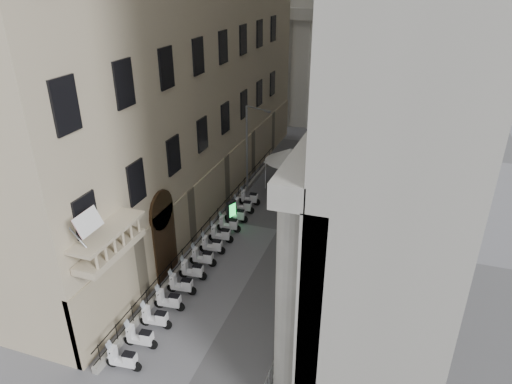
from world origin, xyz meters
TOP-DOWN VIEW (x-y plane):
  - iron_fence at (-4.30, 18.00)m, footprint 0.30×28.00m
  - blue_awning at (4.15, 26.00)m, footprint 1.60×3.00m
  - flag at (-4.00, 5.00)m, footprint 1.00×1.40m
  - scooter_0 at (-3.19, 4.74)m, footprint 1.45×0.69m
  - scooter_1 at (-3.19, 6.20)m, footprint 1.45×0.69m
  - scooter_2 at (-3.19, 7.66)m, footprint 1.45×0.69m
  - scooter_3 at (-3.19, 9.12)m, footprint 1.45×0.69m
  - scooter_4 at (-3.19, 10.58)m, footprint 1.45×0.69m
  - scooter_5 at (-3.19, 12.04)m, footprint 1.45×0.69m
  - scooter_6 at (-3.19, 13.50)m, footprint 1.45×0.69m
  - scooter_7 at (-3.19, 14.96)m, footprint 1.45×0.69m
  - scooter_8 at (-3.19, 16.42)m, footprint 1.45×0.69m
  - scooter_9 at (-3.19, 17.88)m, footprint 1.45×0.69m
  - scooter_10 at (-3.19, 19.34)m, footprint 1.45×0.69m
  - scooter_11 at (-3.19, 20.80)m, footprint 1.45×0.69m
  - scooter_12 at (-3.19, 22.26)m, footprint 1.45×0.69m
  - barrier_1 at (3.51, 7.01)m, footprint 0.60×2.40m
  - barrier_2 at (3.51, 9.51)m, footprint 0.60×2.40m
  - barrier_3 at (3.51, 12.01)m, footprint 0.60×2.40m
  - barrier_4 at (3.51, 14.51)m, footprint 0.60×2.40m
  - barrier_5 at (3.51, 17.01)m, footprint 0.60×2.40m
  - barrier_6 at (3.51, 19.51)m, footprint 0.60×2.40m
  - barrier_7 at (3.51, 22.01)m, footprint 0.60×2.40m
  - security_tent at (-1.43, 27.05)m, footprint 4.27×4.27m
  - street_lamp at (-3.96, 24.44)m, footprint 2.28×1.04m
  - info_kiosk at (-3.50, 19.15)m, footprint 0.53×0.85m
  - pedestrian_a at (0.22, 27.34)m, footprint 0.69×0.54m
  - pedestrian_b at (0.49, 27.48)m, footprint 0.98×0.78m
  - pedestrian_c at (0.23, 29.72)m, footprint 1.16×1.13m

SIDE VIEW (x-z plane):
  - iron_fence at x=-4.30m, z-range -0.70..0.70m
  - blue_awning at x=4.15m, z-range -1.50..1.50m
  - flag at x=-4.00m, z-range -4.10..4.10m
  - scooter_0 at x=-3.19m, z-range -0.75..0.75m
  - scooter_1 at x=-3.19m, z-range -0.75..0.75m
  - scooter_2 at x=-3.19m, z-range -0.75..0.75m
  - scooter_3 at x=-3.19m, z-range -0.75..0.75m
  - scooter_4 at x=-3.19m, z-range -0.75..0.75m
  - scooter_5 at x=-3.19m, z-range -0.75..0.75m
  - scooter_6 at x=-3.19m, z-range -0.75..0.75m
  - scooter_7 at x=-3.19m, z-range -0.75..0.75m
  - scooter_8 at x=-3.19m, z-range -0.75..0.75m
  - scooter_9 at x=-3.19m, z-range -0.75..0.75m
  - scooter_10 at x=-3.19m, z-range -0.75..0.75m
  - scooter_11 at x=-3.19m, z-range -0.75..0.75m
  - scooter_12 at x=-3.19m, z-range -0.75..0.75m
  - barrier_1 at x=3.51m, z-range -0.55..0.55m
  - barrier_2 at x=3.51m, z-range -0.55..0.55m
  - barrier_3 at x=3.51m, z-range -0.55..0.55m
  - barrier_4 at x=3.51m, z-range -0.55..0.55m
  - barrier_5 at x=3.51m, z-range -0.55..0.55m
  - barrier_6 at x=3.51m, z-range -0.55..0.55m
  - barrier_7 at x=3.51m, z-range -0.55..0.55m
  - pedestrian_a at x=0.22m, z-range 0.00..1.69m
  - info_kiosk at x=-3.50m, z-range 0.01..1.75m
  - pedestrian_b at x=0.49m, z-range 0.00..1.97m
  - pedestrian_c at x=0.23m, z-range 0.00..2.01m
  - security_tent at x=-1.43m, z-range 1.16..4.63m
  - street_lamp at x=-3.96m, z-range 0.66..8.03m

